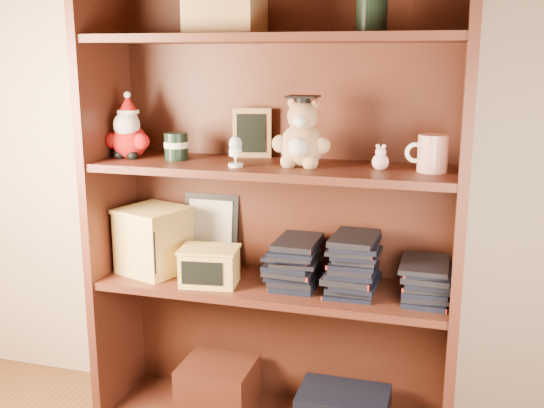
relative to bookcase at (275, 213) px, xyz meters
The scene contains 16 objects.
bookcase is the anchor object (origin of this frame).
shelf_lower 0.25m from the bookcase, 87.06° to the right, with size 1.14×0.33×0.02m.
shelf_upper 0.17m from the bookcase, 87.06° to the right, with size 1.14×0.33×0.02m.
santa_plush 0.56m from the bookcase, behind, with size 0.16×0.12×0.23m.
teachers_tin 0.40m from the bookcase, behind, with size 0.08×0.08×0.09m.
chalkboard_plaque 0.28m from the bookcase, 147.35° to the left, with size 0.13×0.09×0.17m.
egg_cup 0.27m from the bookcase, 126.57° to the right, with size 0.05×0.05×0.10m.
grad_teddy_bear 0.28m from the bookcase, 29.58° to the right, with size 0.18×0.16×0.22m.
pink_figurine 0.40m from the bookcase, ahead, with size 0.05×0.05×0.08m.
teacher_mug 0.55m from the bookcase, ahead, with size 0.13×0.09×0.11m.
certificate_frame 0.30m from the bookcase, 161.71° to the left, with size 0.20×0.05×0.26m.
treats_box 0.44m from the bookcase, behind, with size 0.26×0.26×0.23m.
pencils_box 0.28m from the bookcase, 148.88° to the right, with size 0.21×0.16×0.12m.
book_stack_left 0.18m from the bookcase, 33.19° to the right, with size 0.14×0.20×0.16m.
book_stack_mid 0.31m from the bookcase, 10.48° to the right, with size 0.14×0.20×0.19m.
book_stack_right 0.53m from the bookcase, ahead, with size 0.14×0.20×0.13m.
Camera 1 is at (0.38, -0.61, 1.29)m, focal length 42.00 mm.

